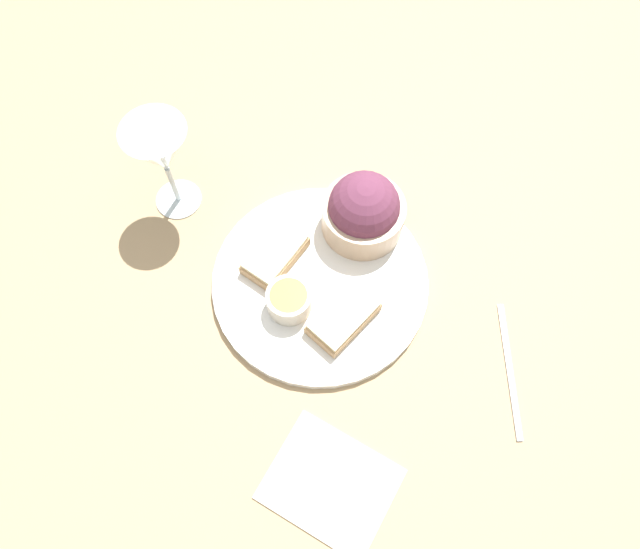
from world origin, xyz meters
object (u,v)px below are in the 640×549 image
sauce_ramekin (289,300)px  cheese_toast_far (275,254)px  fork (510,370)px  cheese_toast_near (343,317)px  napkin (330,484)px  wine_glass (161,153)px  salad_bowl (364,211)px

sauce_ramekin → cheese_toast_far: bearing=-148.3°
cheese_toast_far → fork: 0.36m
cheese_toast_near → napkin: cheese_toast_near is taller
wine_glass → napkin: 0.49m
sauce_ramekin → napkin: 0.24m
fork → sauce_ramekin: bearing=-91.3°
sauce_ramekin → cheese_toast_far: (-0.07, -0.04, -0.01)m
salad_bowl → cheese_toast_far: salad_bowl is taller
sauce_ramekin → wine_glass: wine_glass is taller
cheese_toast_near → napkin: size_ratio=0.63×
cheese_toast_far → napkin: cheese_toast_far is taller
cheese_toast_near → cheese_toast_far: size_ratio=1.03×
wine_glass → cheese_toast_far: bearing=70.1°
salad_bowl → wine_glass: 0.29m
salad_bowl → napkin: salad_bowl is taller
sauce_ramekin → cheese_toast_far: 0.08m
cheese_toast_far → wine_glass: bearing=-109.9°
cheese_toast_near → cheese_toast_far: same height
cheese_toast_far → fork: (0.07, 0.35, -0.02)m
fork → napkin: bearing=-43.7°
sauce_ramekin → napkin: bearing=28.4°
cheese_toast_far → wine_glass: (-0.06, -0.17, 0.09)m
napkin → cheese_toast_near: bearing=-169.9°
wine_glass → salad_bowl: bearing=94.5°
cheese_toast_near → fork: 0.23m
cheese_toast_near → napkin: (0.21, 0.04, -0.02)m
salad_bowl → sauce_ramekin: size_ratio=1.92×
sauce_ramekin → salad_bowl: bearing=156.0°
cheese_toast_far → fork: size_ratio=0.60×
salad_bowl → cheese_toast_far: (0.09, -0.11, -0.03)m
salad_bowl → napkin: 0.37m
sauce_ramekin → cheese_toast_far: size_ratio=0.57×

